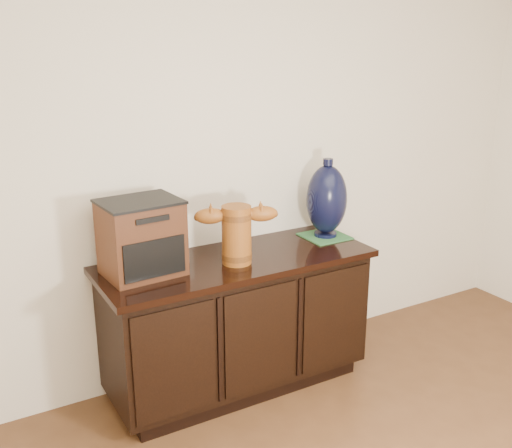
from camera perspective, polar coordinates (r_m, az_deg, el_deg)
sideboard at (r=3.29m, az=-1.79°, el=-9.30°), size 1.46×0.56×0.75m
terracotta_vessel at (r=3.02m, az=-1.87°, el=-0.69°), size 0.42×0.22×0.30m
tv_radio at (r=2.93m, az=-10.86°, el=-1.29°), size 0.39×0.32×0.37m
green_mat at (r=3.49m, az=6.56°, el=-1.16°), size 0.24×0.24×0.01m
lamp_base at (r=3.43m, az=6.75°, el=2.31°), size 0.23×0.23×0.45m
spray_can at (r=3.07m, az=-6.91°, el=-2.34°), size 0.05×0.05×0.16m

